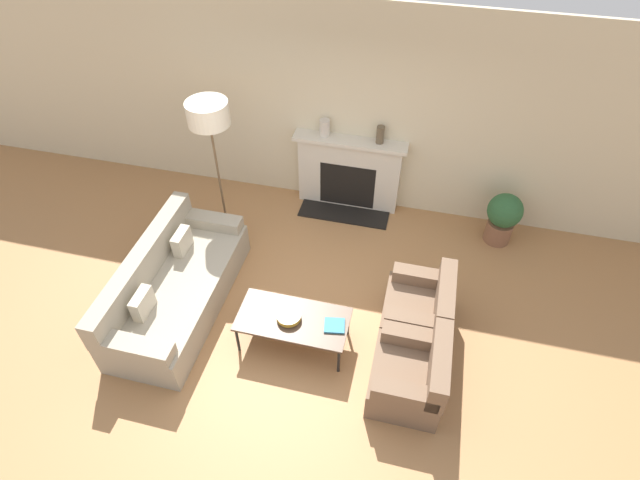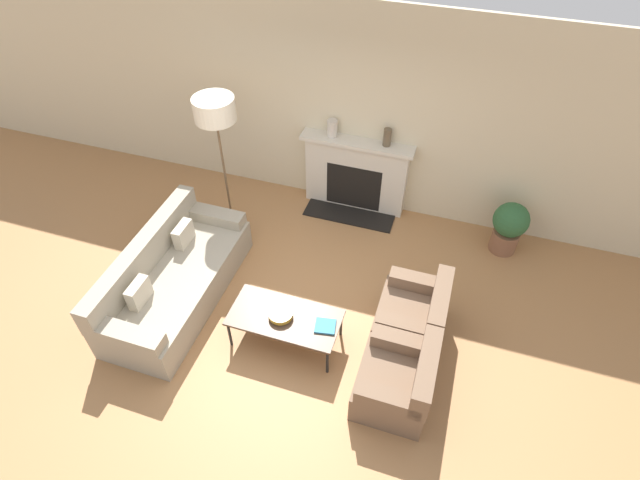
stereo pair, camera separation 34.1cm
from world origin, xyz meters
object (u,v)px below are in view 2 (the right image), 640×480
object	(u,v)px
mantel_vase_center_left	(387,137)
armchair_near	(399,381)
coffee_table	(285,318)
mantel_vase_left	(332,128)
fireplace	(355,175)
book	(325,326)
armchair_far	(414,315)
potted_plant	(509,226)
bowl	(281,314)
couch	(173,279)
floor_lamp	(216,117)

from	to	relation	value
mantel_vase_center_left	armchair_near	bearing A→B (deg)	-73.64
coffee_table	mantel_vase_left	bearing A→B (deg)	95.80
mantel_vase_center_left	fireplace	bearing A→B (deg)	-177.88
fireplace	mantel_vase_center_left	world-z (taller)	mantel_vase_center_left
fireplace	book	distance (m)	2.60
coffee_table	mantel_vase_left	xyz separation A→B (m)	(-0.26, 2.59, 0.84)
armchair_far	coffee_table	size ratio (longest dim) A/B	0.69
mantel_vase_center_left	potted_plant	world-z (taller)	mantel_vase_center_left
fireplace	coffee_table	xyz separation A→B (m)	(-0.10, -2.58, -0.15)
bowl	armchair_far	bearing A→B (deg)	22.72
bowl	armchair_near	bearing A→B (deg)	-11.81
mantel_vase_left	potted_plant	world-z (taller)	mantel_vase_left
bowl	mantel_vase_left	world-z (taller)	mantel_vase_left
armchair_near	armchair_far	size ratio (longest dim) A/B	1.00
coffee_table	mantel_vase_center_left	world-z (taller)	mantel_vase_center_left
fireplace	book	size ratio (longest dim) A/B	6.26
coffee_table	book	distance (m)	0.47
mantel_vase_center_left	armchair_far	bearing A→B (deg)	-67.25
book	mantel_vase_center_left	bearing A→B (deg)	79.26
fireplace	mantel_vase_left	distance (m)	0.78
couch	armchair_near	world-z (taller)	couch
floor_lamp	potted_plant	distance (m)	4.01
bowl	potted_plant	xyz separation A→B (m)	(2.31, 2.31, -0.05)
armchair_near	book	bearing A→B (deg)	-109.38
coffee_table	bowl	xyz separation A→B (m)	(-0.04, -0.01, 0.07)
fireplace	armchair_near	distance (m)	3.15
fireplace	coffee_table	size ratio (longest dim) A/B	1.28
book	potted_plant	xyz separation A→B (m)	(1.81, 2.29, -0.02)
potted_plant	fireplace	bearing A→B (deg)	172.66
book	floor_lamp	world-z (taller)	floor_lamp
fireplace	mantel_vase_center_left	distance (m)	0.80
book	mantel_vase_center_left	world-z (taller)	mantel_vase_center_left
fireplace	armchair_near	size ratio (longest dim) A/B	1.85
mantel_vase_left	mantel_vase_center_left	distance (m)	0.76
book	mantel_vase_left	world-z (taller)	mantel_vase_left
fireplace	mantel_vase_center_left	xyz separation A→B (m)	(0.39, 0.01, 0.70)
fireplace	couch	world-z (taller)	fireplace
couch	coffee_table	size ratio (longest dim) A/B	1.80
couch	bowl	distance (m)	1.51
floor_lamp	fireplace	bearing A→B (deg)	29.42
armchair_near	book	xyz separation A→B (m)	(-0.88, 0.31, 0.15)
armchair_far	bowl	bearing A→B (deg)	-67.28
fireplace	mantel_vase_center_left	size ratio (longest dim) A/B	6.41
floor_lamp	mantel_vase_center_left	distance (m)	2.22
armchair_far	book	world-z (taller)	armchair_far
coffee_table	mantel_vase_center_left	distance (m)	2.77
couch	floor_lamp	world-z (taller)	floor_lamp
couch	armchair_far	bearing A→B (deg)	-82.73
mantel_vase_left	book	bearing A→B (deg)	-74.30
potted_plant	mantel_vase_center_left	bearing A→B (deg)	170.60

